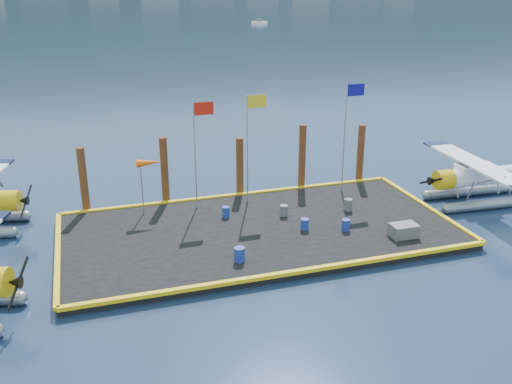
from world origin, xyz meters
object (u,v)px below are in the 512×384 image
flagpole_blue (348,122)px  piling_2 (240,169)px  drum_3 (239,255)px  piling_3 (302,159)px  seaplane_d (479,179)px  windsock (149,164)px  drum_2 (305,224)px  piling_1 (165,173)px  piling_0 (84,182)px  flagpole_yellow (251,133)px  piling_4 (360,155)px  drum_1 (346,225)px  crate (404,230)px  drum_0 (226,212)px  flagpole_red (198,139)px  drum_4 (348,205)px  drum_5 (284,210)px

flagpole_blue → piling_2: size_ratio=1.71×
flagpole_blue → piling_2: flagpole_blue is taller
drum_3 → piling_2: 9.11m
flagpole_blue → piling_3: (-2.20, 1.60, -2.54)m
seaplane_d → piling_3: bearing=65.7°
windsock → piling_2: bearing=16.1°
seaplane_d → windsock: bearing=83.5°
drum_2 → piling_2: 6.62m
windsock → piling_1: 2.21m
piling_0 → flagpole_yellow: bearing=-9.9°
piling_2 → seaplane_d: bearing=-20.2°
seaplane_d → piling_4: size_ratio=2.37×
drum_1 → crate: 2.90m
seaplane_d → drum_1: (-9.65, -2.09, -0.77)m
piling_3 → drum_2: bearing=-110.3°
flagpole_blue → drum_0: bearing=-167.2°
windsock → flagpole_red: bearing=0.0°
drum_4 → piling_1: piling_1 is taller
drum_1 → drum_4: 2.76m
flagpole_blue → piling_0: flagpole_blue is taller
flagpole_yellow → flagpole_blue: 6.00m
drum_2 → drum_4: (3.30, 1.72, 0.03)m
piling_3 → drum_4: bearing=-78.0°
drum_4 → piling_0: size_ratio=0.16×
piling_1 → piling_4: piling_1 is taller
drum_4 → windsock: 11.19m
seaplane_d → piling_0: size_ratio=2.37×
piling_4 → flagpole_yellow: bearing=-168.4°
flagpole_blue → piling_2: bearing=165.5°
drum_3 → piling_3: bearing=53.1°
crate → drum_3: bearing=-179.3°
drum_0 → drum_1: 6.51m
drum_1 → drum_3: size_ratio=0.86×
drum_5 → crate: 6.48m
piling_0 → piling_4: size_ratio=1.00×
drum_1 → piling_3: piling_3 is taller
flagpole_red → flagpole_yellow: 3.00m
flagpole_yellow → piling_1: size_ratio=1.48×
piling_2 → flagpole_yellow: bearing=-82.8°
drum_0 → drum_4: 6.85m
windsock → drum_5: bearing=-21.1°
crate → piling_1: size_ratio=0.32×
piling_1 → piling_3: (8.50, 0.00, 0.05)m
drum_3 → flagpole_red: (-0.28, 7.08, 3.65)m
seaplane_d → drum_4: (-8.34, 0.34, -0.74)m
drum_2 → piling_2: (-1.67, 6.29, 1.20)m
drum_3 → windsock: 8.08m
flagpole_blue → piling_4: flagpole_blue is taller
flagpole_red → piling_3: (6.79, 1.60, -2.25)m
drum_2 → windsock: 8.95m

